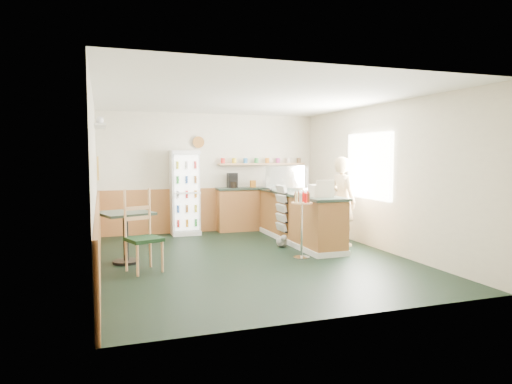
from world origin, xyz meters
name	(u,v)px	position (x,y,z in m)	size (l,w,h in m)	color
ground	(252,258)	(0.00, 0.00, 0.00)	(6.00, 6.00, 0.00)	black
room_envelope	(227,168)	(-0.23, 0.73, 1.52)	(5.04, 6.02, 2.72)	beige
service_counter	(299,220)	(1.35, 1.07, 0.46)	(0.68, 3.01, 1.01)	#A86236
back_counter	(262,206)	(1.19, 2.80, 0.55)	(2.24, 0.42, 1.69)	#A86236
drinks_fridge	(185,193)	(-0.66, 2.74, 0.93)	(0.61, 0.53, 1.86)	white
display_case	(285,178)	(1.35, 1.79, 1.26)	(0.89, 0.47, 0.51)	silver
cash_register	(321,191)	(1.35, 0.11, 1.12)	(0.37, 0.39, 0.21)	beige
shopkeeper	(343,201)	(2.05, 0.54, 0.86)	(0.58, 0.41, 1.73)	tan
condiment_stand	(302,215)	(0.82, -0.25, 0.75)	(0.36, 0.36, 1.12)	silver
newspaper_rack	(281,209)	(0.99, 1.12, 0.69)	(0.09, 0.47, 0.93)	black
cafe_table	(126,227)	(-2.05, 0.35, 0.59)	(0.98, 0.98, 0.84)	black
cafe_chair	(143,228)	(-1.82, -0.22, 0.65)	(0.59, 0.60, 1.25)	black
dog_doorstop	(282,241)	(0.84, 0.71, 0.12)	(0.21, 0.27, 0.25)	gray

